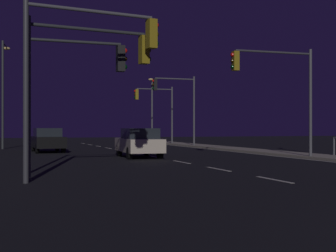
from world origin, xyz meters
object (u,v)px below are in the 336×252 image
Objects in this scene: traffic_light_overhead_east at (177,97)px; street_lamp_corner at (152,103)px; traffic_light_near_left at (277,79)px; street_lamp_median at (3,85)px; traffic_light_mid_right at (87,67)px; car_oncoming at (48,140)px; car at (139,142)px; traffic_light_far_center at (73,75)px; traffic_light_mid_left at (88,54)px; traffic_light_far_left at (156,103)px.

street_lamp_corner is (1.35, 11.19, 0.02)m from traffic_light_overhead_east.
traffic_light_overhead_east is at bearing 87.67° from traffic_light_near_left.
street_lamp_median reaches higher than traffic_light_near_left.
car_oncoming is at bearing 88.83° from traffic_light_mid_right.
traffic_light_far_center is (-4.60, -7.66, 2.64)m from car.
car is 10.86m from traffic_light_mid_right.
traffic_light_near_left is 11.97m from traffic_light_mid_right.
traffic_light_near_left is (10.20, -11.31, 3.23)m from car_oncoming.
street_lamp_median is at bearing 114.34° from car_oncoming.
traffic_light_mid_left is at bearing -113.97° from car.
car is at bearing 66.03° from traffic_light_mid_left.
traffic_light_mid_left is 12.36m from traffic_light_near_left.
traffic_light_mid_right is 35.42m from street_lamp_corner.
street_lamp_corner is at bearing 83.14° from traffic_light_overhead_east.
traffic_light_far_left is at bearing 90.90° from traffic_light_overhead_east.
street_lamp_median is at bearing 95.87° from traffic_light_mid_right.
traffic_light_mid_right is at bearing -151.87° from traffic_light_near_left.
traffic_light_far_center is 33.74m from street_lamp_corner.
street_lamp_corner is (12.64, 33.77, 0.32)m from traffic_light_mid_left.
traffic_light_mid_left is 0.67× the size of street_lamp_median.
car and car_oncoming have the same top height.
car_oncoming is 0.77× the size of traffic_light_overhead_east.
traffic_light_far_center is at bearing 94.91° from traffic_light_mid_right.
traffic_light_far_left is 5.96m from street_lamp_corner.
traffic_light_overhead_east is 1.17× the size of traffic_light_far_center.
traffic_light_mid_right is at bearing -85.09° from traffic_light_far_center.
car is 15.56m from street_lamp_median.
traffic_light_near_left is at bearing 28.13° from traffic_light_mid_right.
traffic_light_overhead_east is (10.86, 4.97, 3.34)m from car_oncoming.
traffic_light_mid_right is at bearing 82.52° from traffic_light_mid_left.
traffic_light_far_left is at bearing 69.44° from car.
street_lamp_corner reaches higher than car_oncoming.
street_lamp_median reaches higher than traffic_light_mid_right.
traffic_light_far_center is 0.98× the size of traffic_light_mid_right.
traffic_light_overhead_east is 13.62m from street_lamp_median.
traffic_light_mid_right is (-0.35, -16.94, 2.73)m from car_oncoming.
traffic_light_near_left is 1.10× the size of traffic_light_mid_right.
car_oncoming is at bearing 132.05° from traffic_light_near_left.
traffic_light_mid_left reaches higher than traffic_light_mid_right.
traffic_light_overhead_east reaches higher than car.
traffic_light_mid_left is (-4.53, -10.18, 3.04)m from car.
traffic_light_near_left reaches higher than traffic_light_far_center.
street_lamp_corner is at bearing 69.23° from traffic_light_mid_right.
traffic_light_overhead_east reaches higher than traffic_light_far_center.
car is at bearing 147.53° from traffic_light_near_left.
traffic_light_far_center is at bearing -119.55° from traffic_light_overhead_east.
car is at bearing -118.63° from traffic_light_overhead_east.
car is at bearing 64.99° from traffic_light_mid_right.
traffic_light_mid_right is at bearing -115.01° from car.
traffic_light_near_left is at bearing -92.33° from traffic_light_overhead_east.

